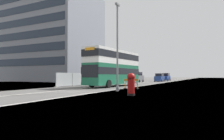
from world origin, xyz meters
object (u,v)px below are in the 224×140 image
object	(u,v)px
double_decker_bus	(114,67)
car_receding_far	(166,77)
car_receding_mid	(160,78)
roadworks_barrier	(131,83)
car_oncoming_near	(137,77)
lamppost_foreground	(117,49)
red_pillar_postbox	(131,83)

from	to	relation	value
double_decker_bus	car_receding_far	xyz separation A→B (m)	(0.41, 32.27, -1.67)
double_decker_bus	car_receding_mid	xyz separation A→B (m)	(0.39, 24.95, -1.72)
roadworks_barrier	car_oncoming_near	size ratio (longest dim) A/B	0.44
lamppost_foreground	car_receding_mid	world-z (taller)	lamppost_foreground
red_pillar_postbox	car_receding_mid	distance (m)	36.70
lamppost_foreground	car_oncoming_near	distance (m)	26.66
red_pillar_postbox	car_oncoming_near	xyz separation A→B (m)	(-9.92, 29.01, 0.13)
car_oncoming_near	double_decker_bus	bearing A→B (deg)	-80.66
double_decker_bus	car_receding_far	world-z (taller)	double_decker_bus
car_receding_mid	car_receding_far	distance (m)	7.33
roadworks_barrier	car_receding_mid	bearing A→B (deg)	97.22
lamppost_foreground	double_decker_bus	bearing A→B (deg)	118.59
car_receding_far	car_receding_mid	bearing A→B (deg)	-90.15
car_oncoming_near	roadworks_barrier	bearing A→B (deg)	-72.06
double_decker_bus	lamppost_foreground	bearing A→B (deg)	-61.41
double_decker_bus	roadworks_barrier	bearing A→B (deg)	-41.88
lamppost_foreground	car_receding_mid	size ratio (longest dim) A/B	2.11
roadworks_barrier	car_oncoming_near	world-z (taller)	car_oncoming_near
car_oncoming_near	red_pillar_postbox	bearing A→B (deg)	-71.12
lamppost_foreground	car_receding_far	xyz separation A→B (m)	(-3.77, 39.94, -3.08)
double_decker_bus	red_pillar_postbox	world-z (taller)	double_decker_bus
red_pillar_postbox	lamppost_foreground	bearing A→B (deg)	128.83
car_receding_far	double_decker_bus	bearing A→B (deg)	-90.73
double_decker_bus	roadworks_barrier	size ratio (longest dim) A/B	6.65
lamppost_foreground	red_pillar_postbox	xyz separation A→B (m)	(2.81, -3.49, -3.15)
double_decker_bus	car_receding_far	bearing A→B (deg)	89.27
roadworks_barrier	red_pillar_postbox	bearing A→B (deg)	-68.50
double_decker_bus	lamppost_foreground	distance (m)	8.84
double_decker_bus	roadworks_barrier	xyz separation A→B (m)	(4.01, -3.59, -1.97)
car_oncoming_near	car_receding_far	xyz separation A→B (m)	(3.35, 14.42, -0.06)
red_pillar_postbox	double_decker_bus	bearing A→B (deg)	122.06
double_decker_bus	car_oncoming_near	xyz separation A→B (m)	(-2.94, 17.85, -1.61)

